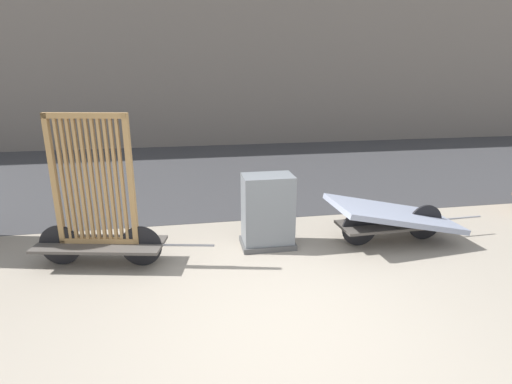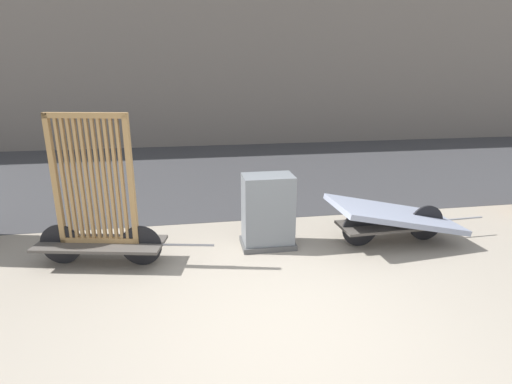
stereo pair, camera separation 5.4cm
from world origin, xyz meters
The scene contains 6 objects.
ground_plane centered at (0.00, 0.00, 0.00)m, with size 60.00×60.00×0.00m, color gray.
road_strip centered at (0.00, 6.92, 0.00)m, with size 56.00×7.62×0.01m.
building_facade centered at (0.00, 12.73, 4.89)m, with size 48.00×4.00×9.78m.
bike_cart_with_bedframe centered at (-2.14, 1.79, 0.73)m, with size 2.42×0.92×2.06m.
bike_cart_with_mattress centered at (2.15, 1.79, 0.42)m, with size 2.54×1.07×0.71m.
utility_cabinet centered at (0.22, 2.00, 0.51)m, with size 0.80×0.54×1.11m.
Camera 2 is at (-0.90, -3.48, 2.55)m, focal length 28.00 mm.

